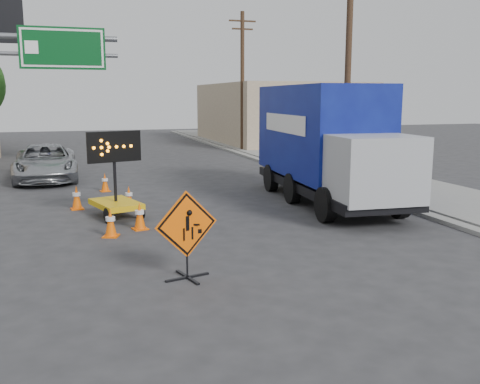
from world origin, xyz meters
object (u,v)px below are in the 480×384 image
construction_sign (187,233)px  arrow_board (116,198)px  pickup_truck (46,162)px  box_truck (326,150)px

construction_sign → arrow_board: size_ratio=0.69×
arrow_board → pickup_truck: 8.73m
construction_sign → box_truck: box_truck is taller
construction_sign → pickup_truck: construction_sign is taller
box_truck → construction_sign: bearing=-130.5°
arrow_board → box_truck: box_truck is taller
arrow_board → pickup_truck: bearing=88.4°
arrow_board → box_truck: (7.09, 0.25, 1.21)m
pickup_truck → construction_sign: bearing=-78.9°
pickup_truck → arrow_board: bearing=-76.0°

